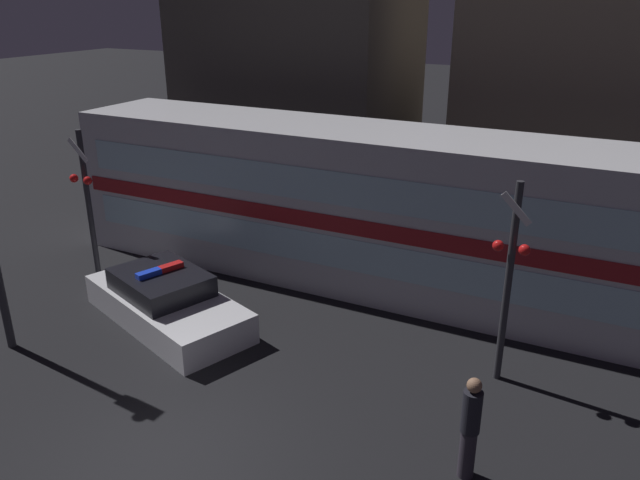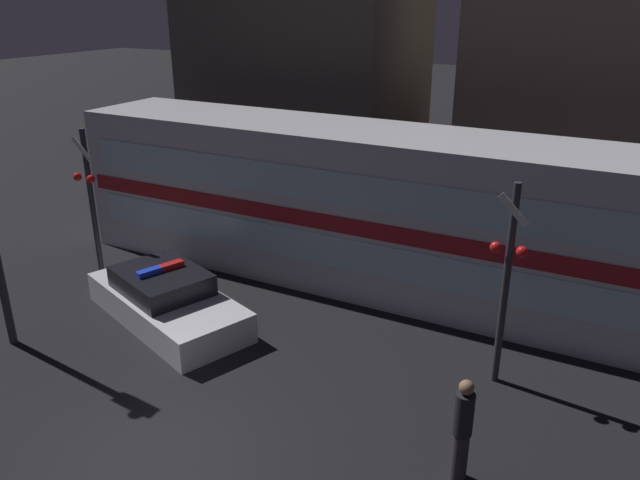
# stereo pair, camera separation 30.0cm
# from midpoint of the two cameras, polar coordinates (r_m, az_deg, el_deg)

# --- Properties ---
(ground_plane) EXTENTS (120.00, 120.00, 0.00)m
(ground_plane) POSITION_cam_midpoint_polar(r_m,az_deg,el_deg) (10.82, -13.97, -19.10)
(ground_plane) COLOR black
(train) EXTENTS (21.11, 2.84, 3.93)m
(train) POSITION_cam_midpoint_polar(r_m,az_deg,el_deg) (14.85, 14.03, 1.35)
(train) COLOR silver
(train) RESTS_ON ground_plane
(police_car) EXTENTS (4.73, 3.24, 1.27)m
(police_car) POSITION_cam_midpoint_polar(r_m,az_deg,el_deg) (14.57, -13.30, -5.38)
(police_car) COLOR silver
(police_car) RESTS_ON ground_plane
(pedestrian) EXTENTS (0.30, 0.30, 1.76)m
(pedestrian) POSITION_cam_midpoint_polar(r_m,az_deg,el_deg) (9.96, 13.76, -16.47)
(pedestrian) COLOR #2D2833
(pedestrian) RESTS_ON ground_plane
(crossing_signal_near) EXTENTS (0.66, 0.30, 3.96)m
(crossing_signal_near) POSITION_cam_midpoint_polar(r_m,az_deg,el_deg) (11.78, 17.36, -3.39)
(crossing_signal_near) COLOR #2D2D33
(crossing_signal_near) RESTS_ON ground_plane
(crossing_signal_far) EXTENTS (0.66, 0.30, 3.96)m
(crossing_signal_far) POSITION_cam_midpoint_polar(r_m,az_deg,el_deg) (16.44, -19.73, 3.41)
(crossing_signal_far) COLOR #2D2D33
(crossing_signal_far) RESTS_ON ground_plane
(building_left) EXTENTS (7.98, 5.82, 6.93)m
(building_left) POSITION_cam_midpoint_polar(r_m,az_deg,el_deg) (24.44, -0.91, 13.44)
(building_left) COLOR #47423D
(building_left) RESTS_ON ground_plane
(building_center) EXTENTS (8.50, 5.96, 9.65)m
(building_center) POSITION_cam_midpoint_polar(r_m,az_deg,el_deg) (23.10, 25.41, 14.37)
(building_center) COLOR #726656
(building_center) RESTS_ON ground_plane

